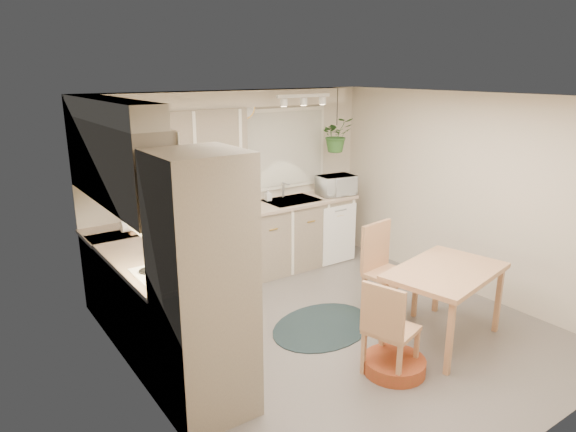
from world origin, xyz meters
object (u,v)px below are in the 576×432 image
Objects in this scene: microwave at (336,183)px; dining_table at (443,305)px; chair_left at (392,327)px; braided_rug at (323,326)px; pet_bed at (394,365)px; chair_back at (391,272)px.

dining_table is at bearing -98.29° from microwave.
chair_left reaches higher than braided_rug.
chair_left is at bearing -171.90° from dining_table.
pet_bed is at bearing -89.94° from braided_rug.
chair_left is 3.02m from microwave.
chair_back is 2.06× the size of microwave.
chair_back is at bearing 117.82° from chair_left.
chair_back is 1.83× the size of pet_bed.
dining_table is 2.41× the size of microwave.
pet_bed is at bearing -113.10° from microwave.
dining_table is 2.61m from microwave.
pet_bed is 3.13m from microwave.
dining_table is 0.68m from chair_back.
microwave is at bearing 46.56° from braided_rug.
chair_left is at bearing 36.57° from chair_back.
microwave reaches higher than dining_table.
braided_rug is 2.39m from microwave.
chair_back is at bearing -16.25° from braided_rug.
chair_back is 0.94m from braided_rug.
braided_rug is 2.45× the size of microwave.
chair_left is 0.39m from pet_bed.
pet_bed is (-0.76, -0.81, -0.45)m from chair_back.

